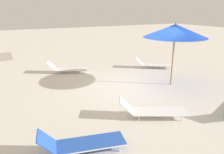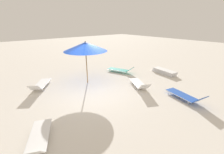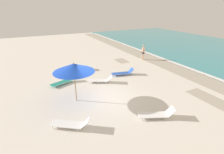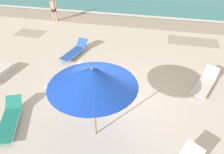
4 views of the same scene
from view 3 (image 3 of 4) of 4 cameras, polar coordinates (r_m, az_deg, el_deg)
ground_plane at (r=12.18m, az=-4.49°, el=-7.29°), size 60.00×60.00×0.16m
beach_umbrella at (r=11.15m, az=-12.37°, el=2.96°), size 2.62×2.62×2.66m
lounger_stack at (r=17.34m, az=-9.57°, el=2.61°), size 0.86×1.97×0.32m
sun_lounger_under_umbrella at (r=10.43m, az=14.33°, el=-11.64°), size 1.37×2.09×0.59m
sun_lounger_beside_umbrella at (r=14.48m, az=-3.84°, el=-0.93°), size 1.48×2.09×0.57m
sun_lounger_near_water_left at (r=9.66m, az=-13.39°, el=-14.62°), size 1.68×2.08×0.57m
sun_lounger_near_water_right at (r=14.71m, az=-15.70°, el=-1.42°), size 1.30×2.14×0.51m
sun_lounger_mid_beach_solo at (r=16.02m, az=3.56°, el=1.42°), size 1.02×2.09×0.58m
beachgoer_wading_adult at (r=20.78m, az=10.15°, el=8.29°), size 0.44×0.27×1.76m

